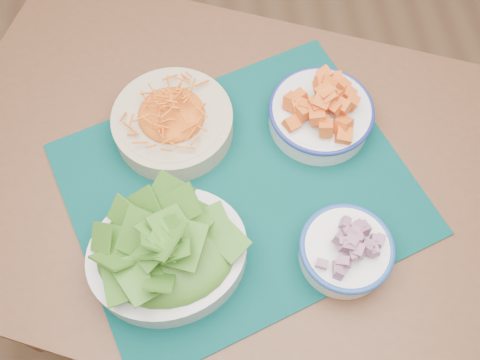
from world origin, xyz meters
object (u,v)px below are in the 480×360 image
(squash_bowl, at_px, (322,110))
(lettuce_bowl, at_px, (167,250))
(placemat, at_px, (240,188))
(table, at_px, (241,199))
(onion_bowl, at_px, (346,249))
(carrot_bowl, at_px, (172,119))

(squash_bowl, relative_size, lettuce_bowl, 0.72)
(lettuce_bowl, bearing_deg, placemat, 31.91)
(table, bearing_deg, onion_bowl, -26.23)
(placemat, height_order, squash_bowl, squash_bowl)
(placemat, distance_m, carrot_bowl, 0.18)
(table, bearing_deg, carrot_bowl, 159.74)
(carrot_bowl, relative_size, lettuce_bowl, 0.75)
(table, distance_m, placemat, 0.11)
(squash_bowl, xyz_separation_m, lettuce_bowl, (-0.29, -0.25, 0.01))
(lettuce_bowl, height_order, onion_bowl, lettuce_bowl)
(placemat, relative_size, carrot_bowl, 2.61)
(table, xyz_separation_m, placemat, (-0.01, -0.03, 0.11))
(carrot_bowl, xyz_separation_m, onion_bowl, (0.27, -0.28, -0.00))
(carrot_bowl, relative_size, onion_bowl, 1.26)
(carrot_bowl, bearing_deg, placemat, -50.18)
(placemat, distance_m, onion_bowl, 0.22)
(table, xyz_separation_m, onion_bowl, (0.15, -0.17, 0.15))
(carrot_bowl, xyz_separation_m, lettuce_bowl, (-0.02, -0.26, 0.02))
(table, distance_m, lettuce_bowl, 0.26)
(onion_bowl, bearing_deg, placemat, 136.88)
(carrot_bowl, height_order, onion_bowl, carrot_bowl)
(carrot_bowl, bearing_deg, lettuce_bowl, -94.44)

